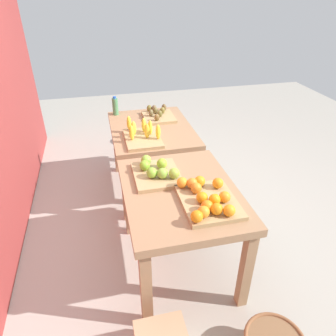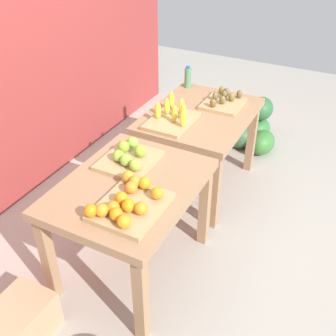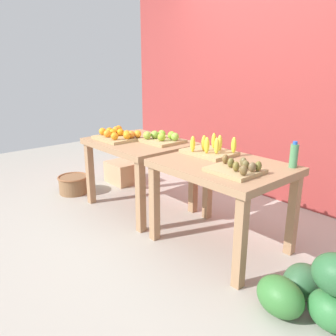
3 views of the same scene
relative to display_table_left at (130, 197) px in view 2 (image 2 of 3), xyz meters
name	(u,v)px [view 2 (image 2 of 3)]	position (x,y,z in m)	size (l,w,h in m)	color
ground_plane	(170,219)	(0.56, 0.00, -0.63)	(8.00, 8.00, 0.00)	#A8A296
back_wall	(10,13)	(0.56, 1.35, 0.87)	(4.40, 0.12, 3.00)	#983432
display_table_left	(130,197)	(0.00, 0.00, 0.00)	(1.04, 0.80, 0.74)	#9E7753
display_table_right	(200,124)	(1.12, 0.00, 0.00)	(1.04, 0.80, 0.74)	#9E7753
orange_bin	(128,203)	(-0.21, -0.13, 0.15)	(0.46, 0.38, 0.11)	tan
apple_bin	(129,157)	(0.21, 0.13, 0.15)	(0.40, 0.34, 0.11)	tan
banana_crate	(172,117)	(0.86, 0.13, 0.15)	(0.44, 0.33, 0.17)	tan
kiwi_bin	(224,101)	(1.35, -0.12, 0.14)	(0.36, 0.32, 0.10)	tan
water_bottle	(188,78)	(1.55, 0.32, 0.20)	(0.06, 0.06, 0.20)	#4C8C59
watermelon_pile	(256,129)	(2.06, -0.25, -0.45)	(0.62, 0.55, 0.48)	#317439
cardboard_produce_box	(20,323)	(-0.81, 0.30, -0.49)	(0.40, 0.30, 0.27)	tan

